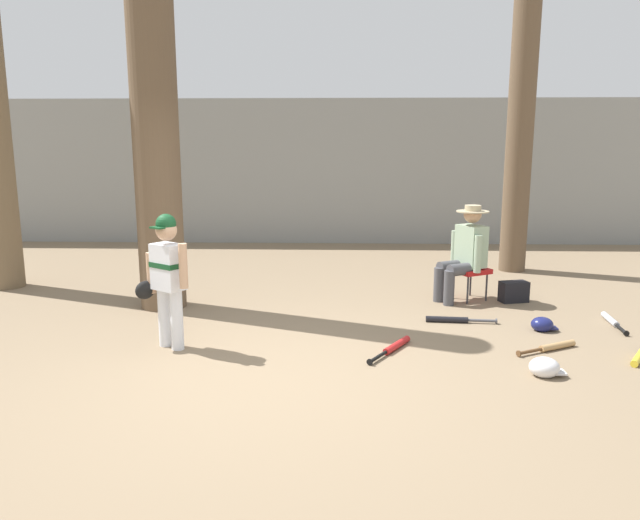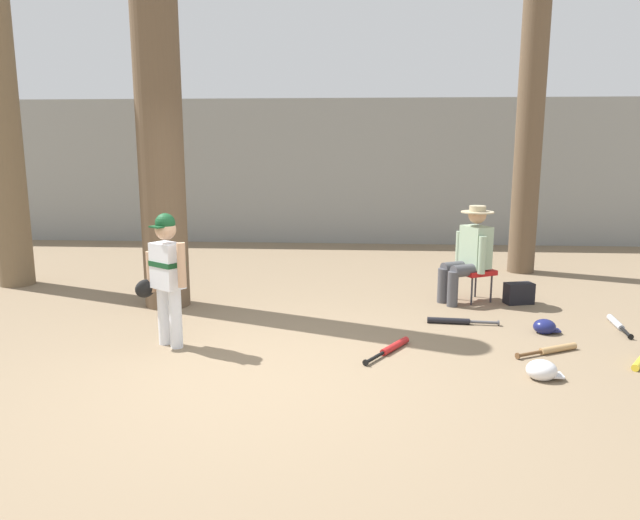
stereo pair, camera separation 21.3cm
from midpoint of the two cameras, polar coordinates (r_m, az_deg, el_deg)
name	(u,v)px [view 2 (the right image)]	position (r m, az deg, el deg)	size (l,w,h in m)	color
ground_plane	(260,378)	(5.18, -4.52, -11.12)	(60.00, 60.00, 0.00)	#7F6B51
concrete_back_wall	(319,172)	(11.98, 0.44, 8.38)	(18.00, 0.36, 2.80)	gray
tree_near_player	(160,134)	(7.35, -14.15, 11.55)	(0.84, 0.84, 4.96)	brown
tree_behind_spectator	(528,153)	(9.64, 19.75, 9.57)	(0.65, 0.65, 4.30)	brown
young_ballplayer	(166,271)	(5.91, -13.43, -1.06)	(0.60, 0.38, 1.31)	white
folding_stool	(474,273)	(7.77, 15.22, -1.16)	(0.54, 0.54, 0.41)	red
seated_spectator	(469,251)	(7.65, 14.75, 0.79)	(0.66, 0.56, 1.20)	#47474C
handbag_beside_stool	(519,293)	(7.85, 19.11, -3.01)	(0.34, 0.18, 0.26)	black
tree_far_left	(0,99)	(9.23, -27.53, 13.40)	(0.62, 0.62, 5.65)	brown
bat_wood_tan	(553,349)	(6.19, 22.22, -7.87)	(0.66, 0.39, 0.07)	tan
bat_aluminum_silver	(617,324)	(7.31, 27.14, -5.43)	(0.14, 0.73, 0.07)	#B7BCC6
bat_black_composite	(454,321)	(6.81, 13.50, -5.66)	(0.77, 0.12, 0.07)	black
bat_red_barrel	(392,348)	(5.84, 7.87, -8.26)	(0.46, 0.71, 0.07)	red
batting_helmet_white	(542,370)	(5.49, 21.39, -9.73)	(0.30, 0.23, 0.18)	silver
batting_helmet_navy	(545,327)	(6.76, 21.42, -5.93)	(0.27, 0.21, 0.16)	navy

